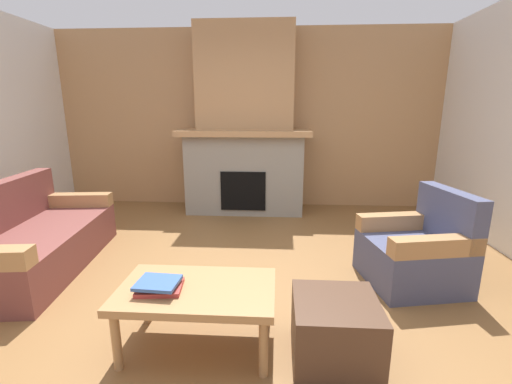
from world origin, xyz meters
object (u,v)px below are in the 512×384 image
(armchair, at_px, (417,252))
(coffee_table, at_px, (197,295))
(ottoman, at_px, (335,330))
(fireplace, at_px, (245,134))
(couch, at_px, (32,241))

(armchair, distance_m, coffee_table, 2.02)
(coffee_table, bearing_deg, ottoman, -3.96)
(fireplace, xyz_separation_m, armchair, (1.74, -2.21, -0.87))
(armchair, bearing_deg, coffee_table, -150.77)
(couch, xyz_separation_m, armchair, (3.62, -0.04, 0.01))
(couch, bearing_deg, fireplace, 49.11)
(armchair, xyz_separation_m, coffee_table, (-1.76, -0.98, 0.08))
(ottoman, bearing_deg, coffee_table, 176.04)
(couch, xyz_separation_m, ottoman, (2.74, -1.09, -0.09))
(couch, relative_size, coffee_table, 1.89)
(armchair, relative_size, ottoman, 1.71)
(fireplace, distance_m, couch, 3.00)
(armchair, bearing_deg, couch, 179.33)
(couch, relative_size, ottoman, 3.63)
(fireplace, height_order, couch, fireplace)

